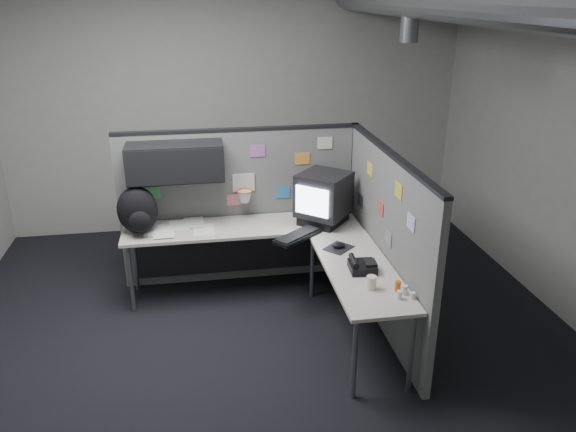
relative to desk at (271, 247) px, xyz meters
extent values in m
cube|color=black|center=(-0.15, -0.70, -0.62)|extent=(5.60, 5.60, 0.01)
cube|color=#9E9E99|center=(-0.15, 2.10, 0.99)|extent=(5.60, 0.01, 3.20)
cylinder|color=slate|center=(1.25, 0.10, 1.99)|extent=(0.16, 0.16, 0.30)
cube|color=slate|center=(-0.23, 0.60, 0.19)|extent=(2.43, 0.06, 1.60)
cube|color=black|center=(-0.23, 0.60, 1.00)|extent=(2.43, 0.07, 0.03)
cube|color=black|center=(0.95, 0.60, 0.19)|extent=(0.07, 0.07, 1.60)
cube|color=black|center=(-0.85, 0.40, 0.76)|extent=(0.90, 0.35, 0.35)
cube|color=black|center=(-0.85, 0.22, 0.76)|extent=(0.90, 0.02, 0.33)
cube|color=silver|center=(-0.20, 0.56, 0.47)|extent=(0.22, 0.02, 0.18)
torus|color=#D85914|center=(-0.20, 0.47, 0.41)|extent=(0.16, 0.16, 0.01)
cone|color=white|center=(-0.20, 0.47, 0.35)|extent=(0.14, 0.14, 0.11)
cube|color=#4CB266|center=(-1.10, 0.56, 0.41)|extent=(0.15, 0.01, 0.12)
cube|color=#B266B2|center=(-0.05, 0.56, 0.79)|extent=(0.15, 0.01, 0.12)
cube|color=#337FCC|center=(0.20, 0.56, 0.34)|extent=(0.15, 0.01, 0.12)
cube|color=orange|center=(0.40, 0.56, 0.69)|extent=(0.15, 0.01, 0.12)
cube|color=silver|center=(0.63, 0.56, 0.84)|extent=(0.15, 0.01, 0.12)
cube|color=#D87F7F|center=(-0.30, 0.56, 0.29)|extent=(0.15, 0.01, 0.12)
cube|color=slate|center=(0.95, -0.49, 0.19)|extent=(0.06, 2.23, 1.60)
cube|color=black|center=(0.95, -0.49, 1.00)|extent=(0.07, 2.23, 0.03)
cube|color=#E5D84C|center=(0.92, -0.05, 0.74)|extent=(0.01, 0.15, 0.12)
cube|color=#CC4C4C|center=(0.92, -0.40, 0.49)|extent=(0.01, 0.15, 0.12)
cube|color=gold|center=(0.92, -0.80, 0.79)|extent=(0.01, 0.15, 0.12)
cube|color=#26262D|center=(0.92, 0.20, 0.34)|extent=(0.01, 0.15, 0.12)
cube|color=silver|center=(0.92, -1.10, 0.64)|extent=(0.01, 0.15, 0.12)
cube|color=gray|center=(0.92, -0.65, 0.31)|extent=(0.01, 0.15, 0.12)
cube|color=beige|center=(-0.25, 0.28, 0.10)|extent=(2.30, 0.56, 0.03)
cube|color=beige|center=(0.63, -0.78, 0.10)|extent=(0.56, 1.55, 0.03)
cube|color=black|center=(-0.25, 0.50, -0.21)|extent=(2.18, 0.02, 0.55)
cylinder|color=gray|center=(-1.33, 0.06, -0.26)|extent=(0.04, 0.04, 0.70)
cylinder|color=gray|center=(-1.33, 0.50, -0.26)|extent=(0.04, 0.04, 0.70)
cylinder|color=gray|center=(0.41, 0.06, -0.26)|extent=(0.04, 0.04, 0.70)
cylinder|color=gray|center=(0.41, -1.48, -0.26)|extent=(0.04, 0.04, 0.70)
cylinder|color=gray|center=(0.85, -1.48, -0.26)|extent=(0.04, 0.04, 0.70)
cube|color=black|center=(0.56, 0.23, 0.16)|extent=(0.55, 0.56, 0.08)
cube|color=black|center=(0.56, 0.23, 0.41)|extent=(0.62, 0.62, 0.42)
cube|color=#D1E1F9|center=(0.40, 0.06, 0.41)|extent=(0.27, 0.24, 0.27)
cube|color=black|center=(0.24, -0.10, 0.13)|extent=(0.51, 0.45, 0.03)
cube|color=black|center=(0.24, -0.10, 0.16)|extent=(0.46, 0.41, 0.01)
cube|color=black|center=(0.56, -0.38, 0.12)|extent=(0.31, 0.31, 0.01)
ellipsoid|color=black|center=(0.56, -0.38, 0.15)|extent=(0.12, 0.08, 0.05)
cube|color=black|center=(0.65, -0.83, 0.15)|extent=(0.23, 0.25, 0.06)
cylinder|color=black|center=(0.57, -0.81, 0.20)|extent=(0.06, 0.21, 0.05)
cube|color=black|center=(0.71, -0.85, 0.19)|extent=(0.10, 0.13, 0.02)
cylinder|color=silver|center=(0.85, -1.26, 0.15)|extent=(0.05, 0.05, 0.08)
cylinder|color=silver|center=(0.79, -1.32, 0.15)|extent=(0.05, 0.05, 0.06)
cylinder|color=silver|center=(0.88, -1.34, 0.14)|extent=(0.04, 0.04, 0.05)
cylinder|color=#D85914|center=(0.81, -1.21, 0.16)|extent=(0.05, 0.05, 0.09)
cylinder|color=silver|center=(0.62, -1.14, 0.17)|extent=(0.08, 0.08, 0.11)
cube|color=white|center=(-0.62, 0.24, 0.12)|extent=(0.20, 0.28, 0.00)
cube|color=white|center=(-0.86, 0.37, 0.12)|extent=(0.20, 0.28, 0.00)
cube|color=white|center=(-1.09, 0.28, 0.12)|extent=(0.20, 0.28, 0.00)
cube|color=white|center=(-0.72, 0.42, 0.13)|extent=(0.20, 0.28, 0.00)
cube|color=white|center=(-0.99, 0.20, 0.13)|extent=(0.20, 0.28, 0.00)
ellipsoid|color=black|center=(-1.23, 0.27, 0.35)|extent=(0.41, 0.32, 0.46)
ellipsoid|color=black|center=(-1.20, 0.12, 0.28)|extent=(0.22, 0.14, 0.21)
camera|label=1|loc=(-0.64, -4.79, 2.26)|focal=35.00mm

